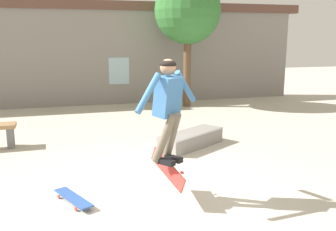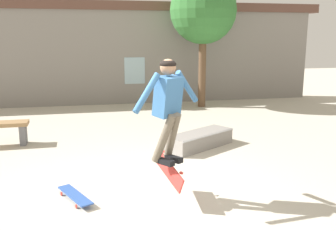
{
  "view_description": "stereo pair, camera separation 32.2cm",
  "coord_description": "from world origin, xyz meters",
  "px_view_note": "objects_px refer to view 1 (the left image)",
  "views": [
    {
      "loc": [
        -1.02,
        -4.67,
        2.26
      ],
      "look_at": [
        0.32,
        0.01,
        1.24
      ],
      "focal_mm": 40.0,
      "sensor_mm": 36.0,
      "label": 1
    },
    {
      "loc": [
        -0.71,
        -4.75,
        2.26
      ],
      "look_at": [
        0.32,
        0.01,
        1.24
      ],
      "focal_mm": 40.0,
      "sensor_mm": 36.0,
      "label": 2
    }
  ],
  "objects_px": {
    "skate_ledge": "(191,139)",
    "skateboard_resting": "(73,198)",
    "skateboard_flipping": "(168,169)",
    "tree_right": "(188,11)",
    "skater": "(168,102)"
  },
  "relations": [
    {
      "from": "skate_ledge",
      "to": "skateboard_resting",
      "type": "xyz_separation_m",
      "value": [
        -2.48,
        -2.1,
        -0.09
      ]
    },
    {
      "from": "skateboard_flipping",
      "to": "skate_ledge",
      "type": "bearing_deg",
      "value": 140.0
    },
    {
      "from": "tree_right",
      "to": "skate_ledge",
      "type": "xyz_separation_m",
      "value": [
        -1.44,
        -4.5,
        -2.9
      ]
    },
    {
      "from": "skater",
      "to": "skateboard_flipping",
      "type": "distance_m",
      "value": 0.95
    },
    {
      "from": "skater",
      "to": "skateboard_resting",
      "type": "bearing_deg",
      "value": -141.11
    },
    {
      "from": "tree_right",
      "to": "skater",
      "type": "distance_m",
      "value": 7.62
    },
    {
      "from": "skateboard_flipping",
      "to": "skateboard_resting",
      "type": "height_order",
      "value": "skateboard_flipping"
    },
    {
      "from": "skate_ledge",
      "to": "skater",
      "type": "height_order",
      "value": "skater"
    },
    {
      "from": "tree_right",
      "to": "skateboard_resting",
      "type": "distance_m",
      "value": 8.24
    },
    {
      "from": "tree_right",
      "to": "skateboard_resting",
      "type": "relative_size",
      "value": 4.96
    },
    {
      "from": "skate_ledge",
      "to": "skateboard_flipping",
      "type": "bearing_deg",
      "value": -148.22
    },
    {
      "from": "skateboard_flipping",
      "to": "skateboard_resting",
      "type": "distance_m",
      "value": 1.38
    },
    {
      "from": "skater",
      "to": "skateboard_flipping",
      "type": "height_order",
      "value": "skater"
    },
    {
      "from": "skater",
      "to": "skateboard_flipping",
      "type": "xyz_separation_m",
      "value": [
        0.01,
        0.06,
        -0.95
      ]
    },
    {
      "from": "tree_right",
      "to": "skate_ledge",
      "type": "distance_m",
      "value": 5.54
    }
  ]
}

